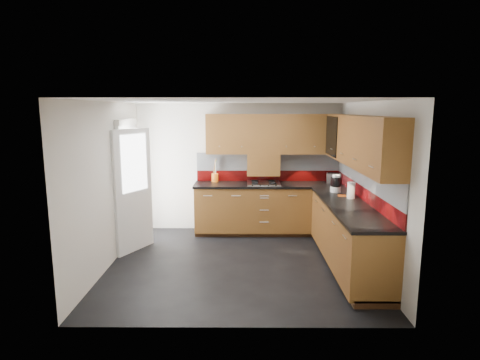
{
  "coord_description": "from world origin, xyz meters",
  "views": [
    {
      "loc": [
        0.06,
        -5.72,
        2.29
      ],
      "look_at": [
        0.02,
        0.65,
        1.16
      ],
      "focal_mm": 30.0,
      "sensor_mm": 36.0,
      "label": 1
    }
  ],
  "objects_px": {
    "toaster": "(334,178)",
    "gas_hob": "(264,183)",
    "utensil_pot": "(215,177)",
    "food_processor": "(336,184)"
  },
  "relations": [
    {
      "from": "utensil_pot",
      "to": "food_processor",
      "type": "distance_m",
      "value": 2.26
    },
    {
      "from": "toaster",
      "to": "food_processor",
      "type": "xyz_separation_m",
      "value": [
        -0.15,
        -0.83,
        0.04
      ]
    },
    {
      "from": "gas_hob",
      "to": "toaster",
      "type": "bearing_deg",
      "value": 5.22
    },
    {
      "from": "gas_hob",
      "to": "toaster",
      "type": "relative_size",
      "value": 2.15
    },
    {
      "from": "gas_hob",
      "to": "food_processor",
      "type": "height_order",
      "value": "food_processor"
    },
    {
      "from": "food_processor",
      "to": "utensil_pot",
      "type": "bearing_deg",
      "value": 155.42
    },
    {
      "from": "utensil_pot",
      "to": "toaster",
      "type": "xyz_separation_m",
      "value": [
        2.2,
        -0.11,
        -0.01
      ]
    },
    {
      "from": "toaster",
      "to": "gas_hob",
      "type": "bearing_deg",
      "value": -174.78
    },
    {
      "from": "utensil_pot",
      "to": "food_processor",
      "type": "relative_size",
      "value": 1.55
    },
    {
      "from": "utensil_pot",
      "to": "toaster",
      "type": "distance_m",
      "value": 2.21
    }
  ]
}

